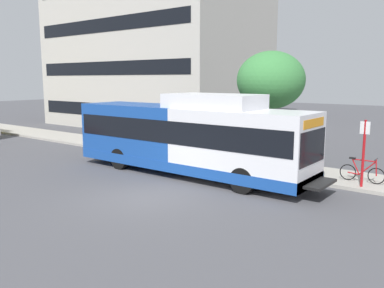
{
  "coord_description": "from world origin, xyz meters",
  "views": [
    {
      "loc": [
        -10.02,
        -9.96,
        4.26
      ],
      "look_at": [
        2.89,
        0.04,
        1.6
      ],
      "focal_mm": 37.31,
      "sensor_mm": 36.0,
      "label": 1
    }
  ],
  "objects_px": {
    "street_tree_near_stop": "(271,81)",
    "transit_bus": "(188,137)",
    "bus_stop_sign_pole": "(364,148)",
    "bicycle_parked": "(362,172)"
  },
  "relations": [
    {
      "from": "street_tree_near_stop",
      "to": "bus_stop_sign_pole",
      "type": "bearing_deg",
      "value": -111.85
    },
    {
      "from": "bus_stop_sign_pole",
      "to": "transit_bus",
      "type": "bearing_deg",
      "value": 106.72
    },
    {
      "from": "street_tree_near_stop",
      "to": "transit_bus",
      "type": "bearing_deg",
      "value": 154.87
    },
    {
      "from": "transit_bus",
      "to": "bicycle_parked",
      "type": "relative_size",
      "value": 6.96
    },
    {
      "from": "transit_bus",
      "to": "street_tree_near_stop",
      "type": "bearing_deg",
      "value": -25.13
    },
    {
      "from": "transit_bus",
      "to": "bus_stop_sign_pole",
      "type": "distance_m",
      "value": 7.24
    },
    {
      "from": "transit_bus",
      "to": "bus_stop_sign_pole",
      "type": "xyz_separation_m",
      "value": [
        2.08,
        -6.93,
        -0.05
      ]
    },
    {
      "from": "bus_stop_sign_pole",
      "to": "street_tree_near_stop",
      "type": "xyz_separation_m",
      "value": [
        2.01,
        5.01,
        2.55
      ]
    },
    {
      "from": "transit_bus",
      "to": "bicycle_parked",
      "type": "distance_m",
      "value": 7.39
    },
    {
      "from": "bicycle_parked",
      "to": "bus_stop_sign_pole",
      "type": "bearing_deg",
      "value": -165.57
    }
  ]
}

